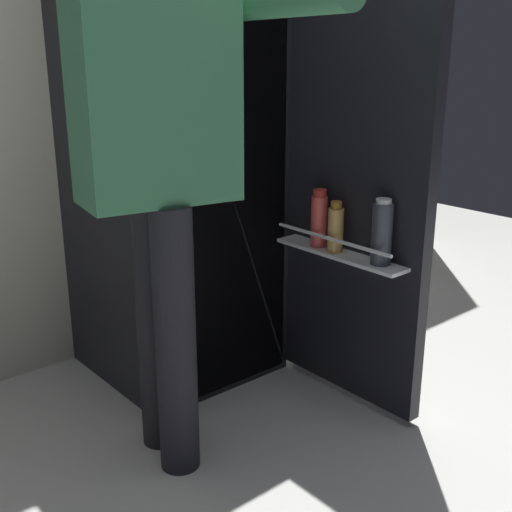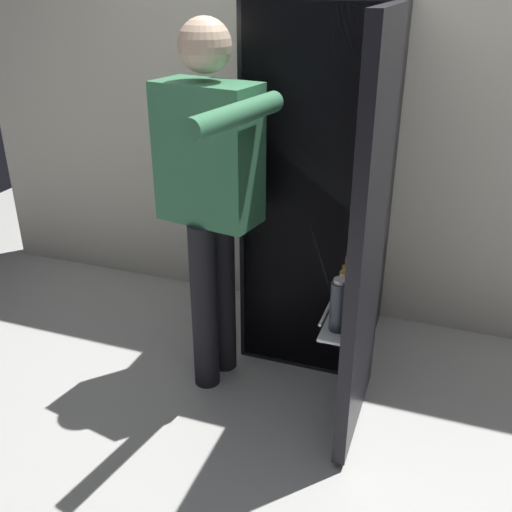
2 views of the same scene
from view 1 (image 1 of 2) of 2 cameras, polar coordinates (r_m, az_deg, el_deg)
name	(u,v)px [view 1 (image 1 of 2)]	position (r m, az deg, el deg)	size (l,w,h in m)	color
ground_plane	(270,419)	(2.31, 1.27, -14.17)	(6.53, 6.53, 0.00)	silver
kitchen_wall	(115,39)	(2.73, -12.36, 18.20)	(4.40, 0.10, 2.53)	silver
refrigerator	(184,155)	(2.41, -6.39, 8.86)	(0.67, 1.24, 1.71)	black
person	(160,141)	(1.81, -8.46, 9.98)	(0.55, 0.78, 1.64)	black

